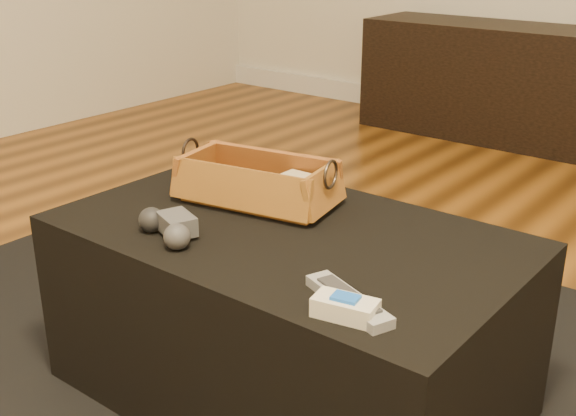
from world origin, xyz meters
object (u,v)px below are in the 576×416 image
Objects in this scene: silver_remote at (348,300)px; cream_gadget at (345,308)px; media_cabinet at (506,83)px; wicker_basket at (257,184)px; tv_remote at (248,193)px; ottoman at (287,315)px; game_controller at (169,226)px.

silver_remote is 1.78× the size of cream_gadget.
media_cabinet reaches higher than wicker_basket.
silver_remote is (0.46, -0.26, -0.01)m from tv_remote.
ottoman is at bearing 146.04° from silver_remote.
media_cabinet is 8.45× the size of game_controller.
media_cabinet is at bearing 106.87° from silver_remote.
tv_remote is 0.26m from game_controller.
tv_remote is at bearing -81.86° from media_cabinet.
ottoman is 0.31m from wicker_basket.
ottoman is 0.30m from tv_remote.
tv_remote is 1.14× the size of game_controller.
silver_remote is at bearing -32.30° from wicker_basket.
game_controller is 1.50× the size of cream_gadget.
game_controller reaches higher than cream_gadget.
media_cabinet is at bearing 101.80° from ottoman.
game_controller is at bearing -104.27° from tv_remote.
ottoman is 0.34m from game_controller.
game_controller is (-0.01, -0.28, -0.02)m from wicker_basket.
wicker_basket reaches higher than game_controller.
game_controller is at bearing -130.36° from ottoman.
wicker_basket is (0.02, 0.02, 0.02)m from tv_remote.
game_controller reaches higher than tv_remote.
silver_remote is at bearing -33.96° from ottoman.
tv_remote is (-0.17, 0.07, 0.23)m from ottoman.
silver_remote is (0.80, -2.65, 0.15)m from media_cabinet.
game_controller is at bearing 179.13° from silver_remote.
wicker_basket is at bearing 88.81° from game_controller.
ottoman is 5.74× the size of game_controller.
tv_remote reaches higher than silver_remote.
silver_remote is at bearing -0.87° from game_controller.
tv_remote is 0.03m from wicker_basket.
silver_remote is at bearing 116.21° from cream_gadget.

